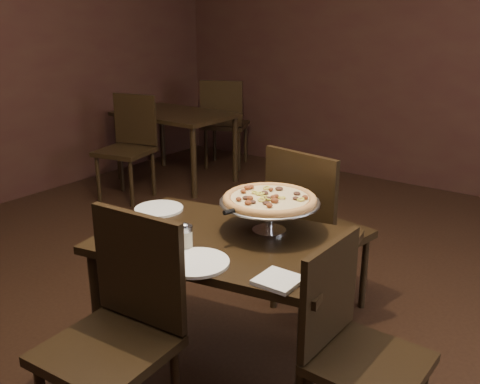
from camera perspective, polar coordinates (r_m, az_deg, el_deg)
The scene contains 16 objects.
room at distance 2.14m, azimuth -3.12°, elevation 12.51°, with size 6.04×7.04×2.84m.
dining_table at distance 2.42m, azimuth -1.67°, elevation -6.86°, with size 1.20×0.91×0.68m.
background_table at distance 5.38m, azimuth -6.89°, elevation 7.46°, with size 1.11×0.74×0.70m.
pizza_stand at distance 2.40m, azimuth 3.19°, elevation -0.81°, with size 0.46×0.46×0.19m.
parmesan_shaker at distance 2.26m, azimuth -5.91°, elevation -4.80°, with size 0.07×0.07×0.12m.
pepper_flake_shaker at distance 2.29m, azimuth -8.36°, elevation -4.85°, with size 0.06×0.06×0.10m.
packet_caddy at distance 2.48m, azimuth -10.97°, elevation -3.54°, with size 0.10×0.10×0.07m.
napkin_stack at distance 2.01m, azimuth 4.12°, elevation -9.38°, with size 0.15×0.15×0.02m, color silver.
plate_left at distance 2.74m, azimuth -8.65°, elevation -1.79°, with size 0.25×0.25×0.01m, color white.
plate_near at distance 2.15m, azimuth -4.73°, elevation -7.51°, with size 0.27×0.27×0.01m, color white.
serving_spatula at distance 2.28m, azimuth -0.37°, elevation -1.98°, with size 0.15×0.15×0.03m.
chair_far at distance 2.93m, azimuth 7.80°, elevation -3.70°, with size 0.51×0.51×0.96m.
chair_near at distance 2.13m, azimuth -12.71°, elevation -13.81°, with size 0.46×0.46×0.92m.
chair_side at distance 2.11m, azimuth 12.02°, elevation -15.55°, with size 0.40×0.40×0.84m.
bg_chair_far at distance 5.83m, azimuth -1.68°, elevation 7.65°, with size 0.59×0.59×0.96m.
bg_chair_near at distance 4.96m, azimuth -11.78°, elevation 5.14°, with size 0.52×0.52×0.93m.
Camera 1 is at (1.41, -1.62, 1.63)m, focal length 40.00 mm.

